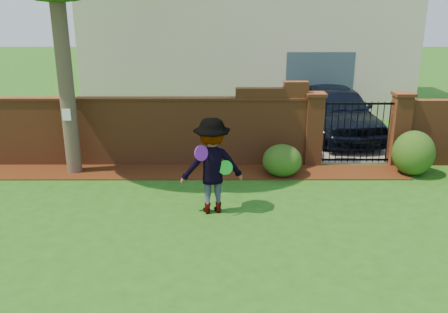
{
  "coord_description": "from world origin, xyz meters",
  "views": [
    {
      "loc": [
        0.09,
        -7.59,
        3.96
      ],
      "look_at": [
        0.11,
        1.4,
        1.05
      ],
      "focal_mm": 37.64,
      "sensor_mm": 36.0,
      "label": 1
    }
  ],
  "objects_px": {
    "man": "(212,167)",
    "frisbee_green": "(225,167)",
    "car": "(339,113)",
    "frisbee_purple": "(201,153)"
  },
  "relations": [
    {
      "from": "car",
      "to": "frisbee_green",
      "type": "relative_size",
      "value": 16.46
    },
    {
      "from": "man",
      "to": "frisbee_green",
      "type": "bearing_deg",
      "value": 146.32
    },
    {
      "from": "frisbee_purple",
      "to": "frisbee_green",
      "type": "distance_m",
      "value": 0.59
    },
    {
      "from": "man",
      "to": "frisbee_purple",
      "type": "distance_m",
      "value": 0.49
    },
    {
      "from": "frisbee_green",
      "to": "car",
      "type": "bearing_deg",
      "value": 57.84
    },
    {
      "from": "man",
      "to": "frisbee_green",
      "type": "height_order",
      "value": "man"
    },
    {
      "from": "car",
      "to": "man",
      "type": "distance_m",
      "value": 6.67
    },
    {
      "from": "man",
      "to": "frisbee_purple",
      "type": "relative_size",
      "value": 6.42
    },
    {
      "from": "frisbee_purple",
      "to": "frisbee_green",
      "type": "xyz_separation_m",
      "value": [
        0.45,
        0.16,
        -0.34
      ]
    },
    {
      "from": "car",
      "to": "frisbee_purple",
      "type": "xyz_separation_m",
      "value": [
        -3.97,
        -5.76,
        0.52
      ]
    }
  ]
}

